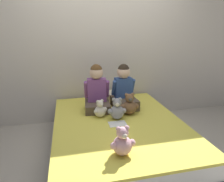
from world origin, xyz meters
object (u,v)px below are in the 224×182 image
at_px(teddy_bear_held_by_right_child, 129,105).
at_px(sign_card, 117,124).
at_px(bed, 118,136).
at_px(child_on_left, 97,91).
at_px(teddy_bear_at_foot_of_bed, 122,143).
at_px(teddy_bear_between_children, 117,110).
at_px(teddy_bear_held_by_left_child, 100,110).
at_px(child_on_right, 124,90).
at_px(pillow_at_headboard, 106,96).

relative_size(teddy_bear_held_by_right_child, sign_card, 1.41).
height_order(bed, teddy_bear_held_by_right_child, teddy_bear_held_by_right_child).
height_order(child_on_left, teddy_bear_at_foot_of_bed, child_on_left).
bearing_deg(teddy_bear_held_by_right_child, child_on_left, 148.61).
bearing_deg(teddy_bear_between_children, teddy_bear_held_by_right_child, 31.58).
xyz_separation_m(teddy_bear_held_by_left_child, sign_card, (0.17, -0.25, -0.10)).
bearing_deg(teddy_bear_held_by_left_child, bed, -64.64).
height_order(child_on_left, teddy_bear_held_by_right_child, child_on_left).
height_order(child_on_left, child_on_right, child_on_left).
bearing_deg(teddy_bear_between_children, teddy_bear_held_by_left_child, 156.84).
relative_size(child_on_right, sign_card, 2.98).
height_order(child_on_left, teddy_bear_held_by_left_child, child_on_left).
height_order(bed, teddy_bear_at_foot_of_bed, teddy_bear_at_foot_of_bed).
height_order(teddy_bear_held_by_right_child, teddy_bear_between_children, teddy_bear_held_by_right_child).
height_order(child_on_right, sign_card, child_on_right).
height_order(bed, teddy_bear_held_by_left_child, teddy_bear_held_by_left_child).
relative_size(child_on_left, child_on_right, 1.02).
relative_size(child_on_left, teddy_bear_at_foot_of_bed, 2.26).
distance_m(bed, teddy_bear_between_children, 0.33).
height_order(teddy_bear_held_by_right_child, pillow_at_headboard, teddy_bear_held_by_right_child).
bearing_deg(pillow_at_headboard, teddy_bear_held_by_left_child, -107.09).
xyz_separation_m(child_on_left, teddy_bear_held_by_right_child, (0.39, -0.27, -0.14)).
height_order(teddy_bear_held_by_left_child, teddy_bear_held_by_right_child, teddy_bear_held_by_right_child).
relative_size(teddy_bear_between_children, teddy_bear_at_foot_of_bed, 1.00).
bearing_deg(teddy_bear_between_children, child_on_right, 66.62).
distance_m(bed, teddy_bear_held_by_right_child, 0.42).
relative_size(bed, pillow_at_headboard, 3.49).
relative_size(bed, child_on_right, 3.15).
relative_size(teddy_bear_held_by_left_child, sign_card, 1.12).
height_order(bed, child_on_left, child_on_left).
height_order(bed, pillow_at_headboard, pillow_at_headboard).
relative_size(bed, teddy_bear_between_children, 6.99).
distance_m(child_on_left, teddy_bear_held_by_left_child, 0.31).
xyz_separation_m(child_on_left, child_on_right, (0.39, -0.00, -0.01)).
distance_m(bed, teddy_bear_at_foot_of_bed, 0.75).
bearing_deg(child_on_right, child_on_left, 176.28).
bearing_deg(child_on_left, sign_card, -66.87).
xyz_separation_m(child_on_left, teddy_bear_between_children, (0.19, -0.37, -0.15)).
bearing_deg(pillow_at_headboard, teddy_bear_between_children, -90.24).
xyz_separation_m(child_on_left, teddy_bear_at_foot_of_bed, (0.06, -1.11, -0.15)).
bearing_deg(teddy_bear_at_foot_of_bed, bed, 73.99).
height_order(child_on_right, teddy_bear_held_by_right_child, child_on_right).
bearing_deg(teddy_bear_between_children, pillow_at_headboard, 94.37).
distance_m(teddy_bear_held_by_left_child, teddy_bear_at_foot_of_bed, 0.84).
height_order(teddy_bear_held_by_right_child, teddy_bear_at_foot_of_bed, teddy_bear_held_by_right_child).
bearing_deg(sign_card, pillow_at_headboard, 88.04).
distance_m(teddy_bear_held_by_left_child, teddy_bear_between_children, 0.22).
bearing_deg(teddy_bear_held_by_right_child, sign_card, -129.06).
bearing_deg(teddy_bear_at_foot_of_bed, teddy_bear_between_children, 75.39).
bearing_deg(child_on_left, teddy_bear_between_children, -57.13).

